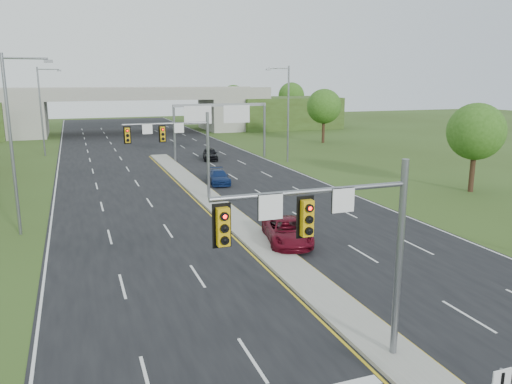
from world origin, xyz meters
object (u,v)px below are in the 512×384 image
Objects in this scene: car_far_a at (287,231)px; car_far_b at (218,177)px; overpass at (130,113)px; car_far_c at (210,154)px; sign_gantry at (219,116)px; signal_mast_near at (342,235)px; signal_mast_far at (180,143)px.

car_far_a reaches higher than car_far_b.
overpass is at bearing 98.80° from car_far_b.
sign_gantry is at bearing 23.07° from car_far_c.
sign_gantry is at bearing 79.31° from car_far_b.
overpass reaches higher than car_far_c.
sign_gantry is 0.14× the size of overpass.
signal_mast_near is at bearing -92.69° from car_far_b.
signal_mast_far is at bearing -123.08° from car_far_b.
signal_mast_far is at bearing -114.11° from sign_gantry.
signal_mast_far reaches higher than car_far_c.
signal_mast_near and signal_mast_far have the same top height.
car_far_a is (3.76, -12.24, -3.99)m from signal_mast_far.
overpass is 15.46× the size of car_far_a.
car_far_a is at bearing -99.13° from sign_gantry.
sign_gantry is (8.95, 44.99, 0.51)m from signal_mast_near.
overpass reaches higher than signal_mast_far.
car_far_a is (-5.18, -32.24, -4.50)m from sign_gantry.
overpass is at bearing 87.65° from signal_mast_far.
signal_mast_near is 13.88m from car_far_a.
car_far_a is at bearing -86.97° from car_far_b.
signal_mast_near is at bearing -90.00° from signal_mast_far.
signal_mast_far reaches higher than car_far_b.
car_far_c reaches higher than car_far_b.
overpass is (2.26, 55.07, -1.17)m from signal_mast_far.
signal_mast_near is 45.54m from car_far_c.
car_far_a is 1.25× the size of car_far_c.
signal_mast_far is 13.42m from car_far_a.
car_far_c is (5.36, -35.36, -2.83)m from overpass.
signal_mast_far reaches higher than car_far_a.
signal_mast_far is at bearing -99.99° from car_far_c.
car_far_b is at bearing 99.24° from car_far_a.
signal_mast_far is 1.61× the size of car_far_b.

